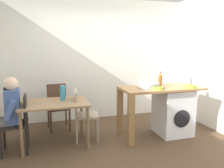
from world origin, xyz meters
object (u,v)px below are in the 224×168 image
Objects in this scene: dining_table at (54,108)px; vase at (63,93)px; chair_opposite at (82,112)px; seated_person at (7,111)px; colander at (190,86)px; mixing_bowl at (158,88)px; utensil_crock at (190,81)px; washing_machine at (173,112)px; chair_person_seat at (19,120)px; bottle_tall_green at (160,80)px; chair_spare_by_wall at (58,104)px.

dining_table is 4.36× the size of vase.
chair_opposite is at bearing -7.02° from vase.
seated_person reaches higher than colander.
chair_opposite is 4.88× the size of mixing_bowl.
dining_table is 3.67× the size of utensil_crock.
vase is at bearing 168.46° from colander.
chair_opposite is at bearing 173.51° from washing_machine.
utensil_crock reaches higher than colander.
dining_table is 0.92× the size of seated_person.
washing_machine is 2.08m from vase.
chair_opposite is at bearing -83.22° from chair_person_seat.
bottle_tall_green is at bearing 93.68° from chair_opposite.
chair_person_seat is 2.32m from mixing_bowl.
mixing_bowl is (2.43, -0.23, 0.28)m from seated_person.
bottle_tall_green is 1.36× the size of colander.
utensil_crock is at bearing 93.70° from chair_opposite.
vase is (0.86, 0.20, 0.19)m from seated_person.
colander is at bearing -96.59° from seated_person.
bottle_tall_green is at bearing 176.14° from utensil_crock.
mixing_bowl is at bearing -15.28° from vase.
utensil_crock is (2.54, -0.08, 0.35)m from dining_table.
chair_person_seat reaches higher than dining_table.
washing_machine is at bearing 91.10° from chair_opposite.
chair_opposite is 1.55m from bottle_tall_green.
chair_person_seat is 2.72m from washing_machine.
bottle_tall_green is at bearing -4.48° from vase.
washing_machine is at bearing -6.58° from vase.
chair_opposite is 3.56× the size of vase.
dining_table is 4.04× the size of bottle_tall_green.
utensil_crock reaches higher than vase.
vase is (0.70, 0.20, 0.36)m from chair_person_seat.
dining_table is 1.22× the size of chair_spare_by_wall.
seated_person is 2.66m from bottle_tall_green.
chair_person_seat reaches higher than washing_machine.
mixing_bowl is 0.62× the size of utensil_crock.
utensil_crock is (0.37, 0.05, 0.56)m from washing_machine.
dining_table is at bearing -75.25° from chair_opposite.
utensil_crock is 2.40m from vase.
seated_person is 2.46m from mixing_bowl.
dining_table is at bearing 176.50° from washing_machine.
chair_person_seat is 3.30× the size of bottle_tall_green.
chair_opposite reaches higher than dining_table.
bottle_tall_green is (1.93, -0.04, 0.40)m from dining_table.
chair_spare_by_wall is at bearing -44.28° from seated_person.
bottle_tall_green is (-0.24, 0.09, 0.61)m from washing_machine.
chair_person_seat is 3.56× the size of vase.
washing_machine is 4.30× the size of colander.
washing_machine is (2.08, -0.91, -0.08)m from chair_spare_by_wall.
utensil_crock reaches higher than chair_person_seat.
mixing_bowl is at bearing -97.83° from chair_person_seat.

